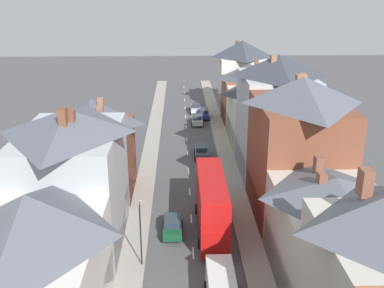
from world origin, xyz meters
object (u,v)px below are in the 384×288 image
car_parked_left_b (172,225)px  double_decker_bus_lead (211,203)px  car_parked_left_a (201,151)px  street_lamp (141,230)px  car_near_silver (197,120)px  car_far_grey (204,113)px  car_near_blue (195,108)px  delivery_van (221,288)px

car_parked_left_b → double_decker_bus_lead: bearing=7.3°
car_parked_left_a → street_lamp: street_lamp is taller
car_near_silver → car_parked_left_a: (0.00, -14.73, 0.02)m
car_near_silver → car_parked_left_a: size_ratio=0.94×
car_parked_left_a → car_far_grey: (1.30, 18.61, -0.03)m
double_decker_bus_lead → car_far_grey: 37.59m
car_near_blue → car_near_silver: car_near_blue is taller
car_near_blue → street_lamp: bearing=-97.5°
car_parked_left_b → car_far_grey: 38.28m
street_lamp → double_decker_bus_lead: bearing=41.2°
car_far_grey → delivery_van: (-1.30, -47.72, 0.51)m
double_decker_bus_lead → car_far_grey: (1.31, 37.51, -1.99)m
car_near_blue → car_parked_left_b: size_ratio=1.02×
car_near_blue → car_far_grey: 3.63m
delivery_van → street_lamp: street_lamp is taller
car_parked_left_a → delivery_van: bearing=-90.0°
double_decker_bus_lead → car_far_grey: size_ratio=2.35×
car_near_blue → car_parked_left_a: car_parked_left_a is taller
double_decker_bus_lead → car_near_silver: bearing=90.0°
car_near_silver → delivery_van: size_ratio=0.80×
car_far_grey → car_parked_left_b: bearing=-97.4°
street_lamp → car_near_blue: bearing=82.5°
car_parked_left_b → car_far_grey: car_parked_left_b is taller
car_near_blue → car_near_silver: 7.26m
double_decker_bus_lead → car_parked_left_a: 19.01m
car_parked_left_b → street_lamp: street_lamp is taller
car_parked_left_b → street_lamp: 5.92m
car_near_silver → street_lamp: size_ratio=0.76×
double_decker_bus_lead → car_parked_left_b: size_ratio=2.66×
car_near_blue → car_far_grey: bearing=-69.0°
double_decker_bus_lead → car_parked_left_a: double_decker_bus_lead is taller
delivery_van → car_parked_left_b: bearing=110.3°
car_parked_left_a → car_far_grey: bearing=86.0°
car_parked_left_a → delivery_van: (0.00, -29.11, 0.48)m
car_near_blue → car_parked_left_b: car_near_blue is taller
car_parked_left_b → delivery_van: delivery_van is taller
car_near_silver → car_far_grey: size_ratio=0.91×
car_near_silver → car_far_grey: 4.09m
car_near_silver → street_lamp: bearing=-98.8°
car_parked_left_b → delivery_van: (3.60, -9.75, 0.50)m
car_near_silver → street_lamp: (-6.05, -38.92, 2.41)m
double_decker_bus_lead → car_near_silver: size_ratio=2.60×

